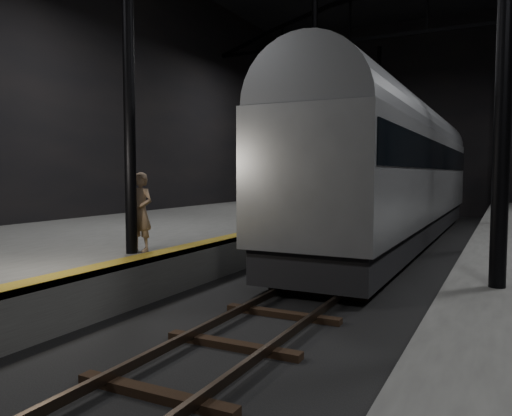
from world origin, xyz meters
The scene contains 6 objects.
ground centered at (0.00, 0.00, 0.00)m, with size 44.00×44.00×0.00m, color black.
platform_left centered at (-7.50, 0.00, 0.50)m, with size 9.00×43.80×1.00m, color #4D4E4B.
tactile_strip centered at (-3.25, 0.00, 1.00)m, with size 0.50×43.80×0.01m, color #8E6419.
track centered at (0.00, 0.00, 0.07)m, with size 2.40×43.00×0.24m.
train centered at (0.00, 7.65, 3.20)m, with size 3.20×21.43×5.73m.
woman centered at (-3.80, -3.68, 1.93)m, with size 0.68×0.45×1.87m, color #A08062.
Camera 1 is at (3.91, -12.88, 2.84)m, focal length 35.00 mm.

